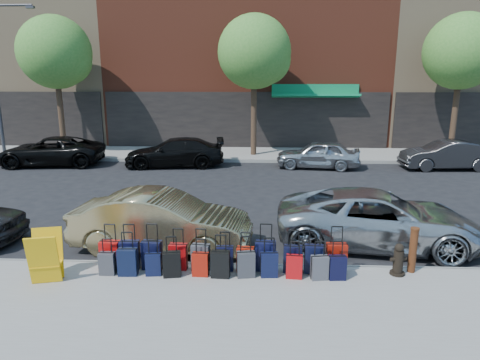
{
  "coord_description": "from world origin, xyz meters",
  "views": [
    {
      "loc": [
        0.78,
        -13.48,
        4.32
      ],
      "look_at": [
        0.25,
        -1.5,
        1.39
      ],
      "focal_mm": 32.0,
      "sensor_mm": 36.0,
      "label": 1
    }
  ],
  "objects_px": {
    "car_far_0": "(51,151)",
    "car_far_3": "(446,155)",
    "tree_right": "(465,54)",
    "fire_hydrant": "(398,260)",
    "bollard": "(413,249)",
    "car_near_1": "(162,221)",
    "car_far_2": "(318,154)",
    "display_rack": "(46,257)",
    "car_far_1": "(175,152)",
    "tree_center": "(257,54)",
    "suitcase_front_5": "(225,258)",
    "car_near_2": "(378,219)",
    "tree_left": "(58,54)"
  },
  "relations": [
    {
      "from": "tree_left",
      "to": "car_near_1",
      "type": "height_order",
      "value": "tree_left"
    },
    {
      "from": "tree_left",
      "to": "tree_center",
      "type": "height_order",
      "value": "same"
    },
    {
      "from": "tree_center",
      "to": "display_rack",
      "type": "relative_size",
      "value": 6.8
    },
    {
      "from": "car_far_0",
      "to": "car_far_3",
      "type": "distance_m",
      "value": 19.11
    },
    {
      "from": "display_rack",
      "to": "suitcase_front_5",
      "type": "bearing_deg",
      "value": -2.97
    },
    {
      "from": "tree_right",
      "to": "car_far_3",
      "type": "bearing_deg",
      "value": -118.91
    },
    {
      "from": "car_near_1",
      "to": "tree_right",
      "type": "bearing_deg",
      "value": -39.4
    },
    {
      "from": "car_near_2",
      "to": "car_far_2",
      "type": "xyz_separation_m",
      "value": [
        -0.28,
        9.61,
        -0.05
      ]
    },
    {
      "from": "car_far_0",
      "to": "car_far_1",
      "type": "xyz_separation_m",
      "value": [
        6.17,
        0.01,
        -0.01
      ]
    },
    {
      "from": "fire_hydrant",
      "to": "tree_right",
      "type": "bearing_deg",
      "value": 50.59
    },
    {
      "from": "display_rack",
      "to": "car_far_3",
      "type": "xyz_separation_m",
      "value": [
        13.23,
        12.25,
        0.01
      ]
    },
    {
      "from": "car_near_2",
      "to": "car_far_0",
      "type": "distance_m",
      "value": 16.51
    },
    {
      "from": "tree_right",
      "to": "fire_hydrant",
      "type": "xyz_separation_m",
      "value": [
        -7.35,
        -14.36,
        -4.94
      ]
    },
    {
      "from": "car_near_2",
      "to": "display_rack",
      "type": "bearing_deg",
      "value": 117.18
    },
    {
      "from": "car_far_0",
      "to": "car_far_1",
      "type": "relative_size",
      "value": 1.06
    },
    {
      "from": "tree_right",
      "to": "car_far_3",
      "type": "height_order",
      "value": "tree_right"
    },
    {
      "from": "car_near_1",
      "to": "car_far_2",
      "type": "height_order",
      "value": "car_near_1"
    },
    {
      "from": "car_far_0",
      "to": "bollard",
      "type": "bearing_deg",
      "value": 43.79
    },
    {
      "from": "fire_hydrant",
      "to": "display_rack",
      "type": "relative_size",
      "value": 0.66
    },
    {
      "from": "tree_center",
      "to": "display_rack",
      "type": "xyz_separation_m",
      "value": [
        -4.23,
        -14.98,
        -4.73
      ]
    },
    {
      "from": "suitcase_front_5",
      "to": "car_far_3",
      "type": "relative_size",
      "value": 0.21
    },
    {
      "from": "tree_center",
      "to": "car_far_1",
      "type": "height_order",
      "value": "tree_center"
    },
    {
      "from": "car_near_2",
      "to": "tree_left",
      "type": "bearing_deg",
      "value": 55.76
    },
    {
      "from": "car_far_1",
      "to": "fire_hydrant",
      "type": "bearing_deg",
      "value": 25.06
    },
    {
      "from": "car_far_1",
      "to": "suitcase_front_5",
      "type": "bearing_deg",
      "value": 9.98
    },
    {
      "from": "bollard",
      "to": "car_near_2",
      "type": "bearing_deg",
      "value": 97.37
    },
    {
      "from": "fire_hydrant",
      "to": "car_near_2",
      "type": "height_order",
      "value": "car_near_2"
    },
    {
      "from": "car_far_0",
      "to": "car_far_2",
      "type": "distance_m",
      "value": 13.09
    },
    {
      "from": "tree_center",
      "to": "tree_right",
      "type": "relative_size",
      "value": 1.0
    },
    {
      "from": "bollard",
      "to": "car_far_1",
      "type": "distance_m",
      "value": 13.77
    },
    {
      "from": "car_far_2",
      "to": "tree_center",
      "type": "bearing_deg",
      "value": -125.07
    },
    {
      "from": "bollard",
      "to": "car_far_3",
      "type": "distance_m",
      "value": 12.73
    },
    {
      "from": "suitcase_front_5",
      "to": "car_far_3",
      "type": "bearing_deg",
      "value": 49.11
    },
    {
      "from": "bollard",
      "to": "car_near_1",
      "type": "height_order",
      "value": "car_near_1"
    },
    {
      "from": "car_far_0",
      "to": "car_far_3",
      "type": "height_order",
      "value": "car_far_0"
    },
    {
      "from": "bollard",
      "to": "fire_hydrant",
      "type": "bearing_deg",
      "value": -156.97
    },
    {
      "from": "tree_left",
      "to": "bollard",
      "type": "distance_m",
      "value": 20.5
    },
    {
      "from": "bollard",
      "to": "car_far_1",
      "type": "height_order",
      "value": "car_far_1"
    },
    {
      "from": "suitcase_front_5",
      "to": "car_near_1",
      "type": "relative_size",
      "value": 0.2
    },
    {
      "from": "tree_center",
      "to": "car_near_2",
      "type": "height_order",
      "value": "tree_center"
    },
    {
      "from": "fire_hydrant",
      "to": "car_near_1",
      "type": "distance_m",
      "value": 5.66
    },
    {
      "from": "tree_left",
      "to": "car_far_2",
      "type": "relative_size",
      "value": 1.85
    },
    {
      "from": "suitcase_front_5",
      "to": "bollard",
      "type": "distance_m",
      "value": 4.08
    },
    {
      "from": "suitcase_front_5",
      "to": "car_near_2",
      "type": "bearing_deg",
      "value": 26.03
    },
    {
      "from": "tree_left",
      "to": "tree_right",
      "type": "xyz_separation_m",
      "value": [
        21.0,
        0.0,
        0.0
      ]
    },
    {
      "from": "fire_hydrant",
      "to": "car_far_2",
      "type": "height_order",
      "value": "car_far_2"
    },
    {
      "from": "car_far_1",
      "to": "car_near_1",
      "type": "bearing_deg",
      "value": 3.08
    },
    {
      "from": "fire_hydrant",
      "to": "car_far_0",
      "type": "distance_m",
      "value": 17.71
    },
    {
      "from": "fire_hydrant",
      "to": "car_near_1",
      "type": "height_order",
      "value": "car_near_1"
    },
    {
      "from": "tree_left",
      "to": "car_far_0",
      "type": "distance_m",
      "value": 5.41
    }
  ]
}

